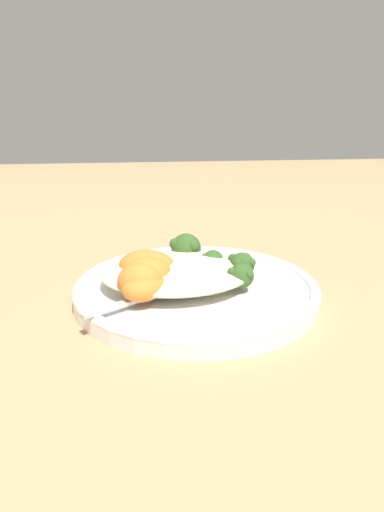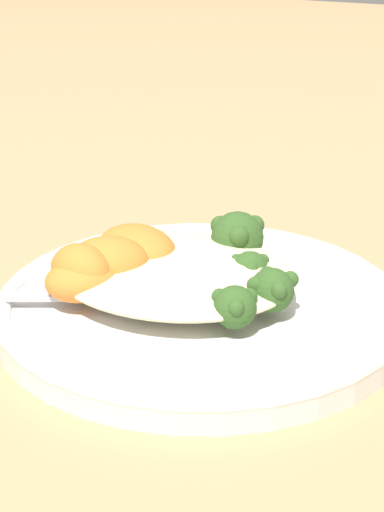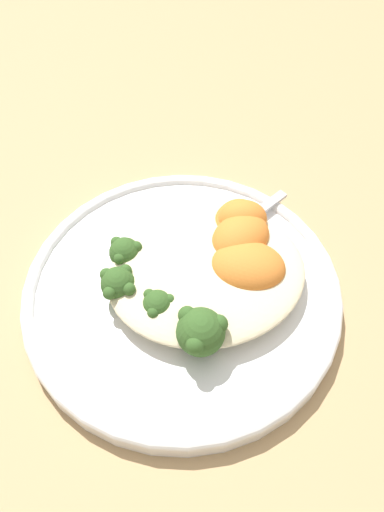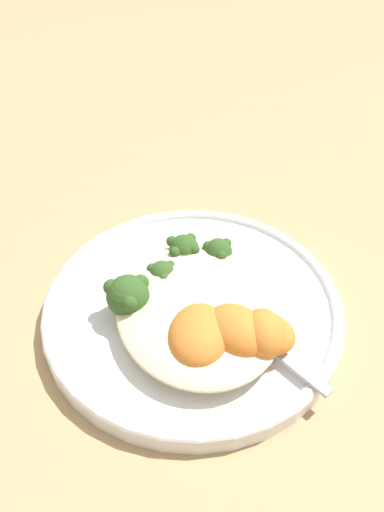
{
  "view_description": "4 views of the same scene",
  "coord_description": "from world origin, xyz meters",
  "views": [
    {
      "loc": [
        -0.07,
        -0.44,
        0.19
      ],
      "look_at": [
        0.01,
        -0.01,
        0.05
      ],
      "focal_mm": 28.0,
      "sensor_mm": 36.0,
      "label": 1
    },
    {
      "loc": [
        0.27,
        -0.48,
        0.27
      ],
      "look_at": [
        0.01,
        -0.0,
        0.05
      ],
      "focal_mm": 60.0,
      "sensor_mm": 36.0,
      "label": 2
    },
    {
      "loc": [
        0.07,
        0.23,
        0.39
      ],
      "look_at": [
        0.0,
        -0.02,
        0.04
      ],
      "focal_mm": 35.0,
      "sensor_mm": 36.0,
      "label": 3
    },
    {
      "loc": [
        -0.29,
        0.06,
        0.37
      ],
      "look_at": [
        0.04,
        -0.01,
        0.06
      ],
      "focal_mm": 35.0,
      "sensor_mm": 36.0,
      "label": 4
    }
  ],
  "objects": [
    {
      "name": "spoon",
      "position": [
        -0.04,
        -0.05,
        0.03
      ],
      "size": [
        0.11,
        0.07,
        0.01
      ],
      "rotation": [
        0.0,
        0.0,
        3.65
      ],
      "color": "#B7B7BC",
      "rests_on": "plate"
    },
    {
      "name": "broccoli_stalk_0",
      "position": [
        0.05,
        -0.04,
        0.03
      ],
      "size": [
        0.09,
        0.04,
        0.03
      ],
      "rotation": [
        0.0,
        0.0,
        -0.29
      ],
      "color": "#9EBC66",
      "rests_on": "plate"
    },
    {
      "name": "sweet_potato_chunk_3",
      "position": [
        -0.04,
        -0.03,
        0.04
      ],
      "size": [
        0.07,
        0.07,
        0.04
      ],
      "primitive_type": "ellipsoid",
      "rotation": [
        0.0,
        0.0,
        3.72
      ],
      "color": "orange",
      "rests_on": "plate"
    },
    {
      "name": "ground_plane",
      "position": [
        0.0,
        0.0,
        0.0
      ],
      "size": [
        4.0,
        4.0,
        0.0
      ],
      "primitive_type": "plane",
      "color": "tan"
    },
    {
      "name": "plate",
      "position": [
        0.02,
        -0.01,
        0.01
      ],
      "size": [
        0.28,
        0.28,
        0.02
      ],
      "color": "white",
      "rests_on": "ground_plane"
    },
    {
      "name": "broccoli_stalk_3",
      "position": [
        0.01,
        0.04,
        0.04
      ],
      "size": [
        0.04,
        0.11,
        0.04
      ],
      "rotation": [
        0.0,
        0.0,
        1.43
      ],
      "color": "#9EBC66",
      "rests_on": "plate"
    },
    {
      "name": "sweet_potato_chunk_2",
      "position": [
        -0.05,
        -0.06,
        0.04
      ],
      "size": [
        0.06,
        0.07,
        0.03
      ],
      "primitive_type": "ellipsoid",
      "rotation": [
        0.0,
        0.0,
        0.89
      ],
      "color": "orange",
      "rests_on": "plate"
    },
    {
      "name": "broccoli_stalk_1",
      "position": [
        0.05,
        -0.02,
        0.03
      ],
      "size": [
        0.1,
        0.04,
        0.03
      ],
      "rotation": [
        0.0,
        0.0,
        0.23
      ],
      "color": "#9EBC66",
      "rests_on": "plate"
    },
    {
      "name": "sweet_potato_chunk_1",
      "position": [
        -0.05,
        -0.05,
        0.04
      ],
      "size": [
        0.05,
        0.04,
        0.04
      ],
      "primitive_type": "ellipsoid",
      "rotation": [
        0.0,
        0.0,
        6.12
      ],
      "color": "orange",
      "rests_on": "plate"
    },
    {
      "name": "sweet_potato_chunk_0",
      "position": [
        -0.04,
        0.0,
        0.04
      ],
      "size": [
        0.08,
        0.07,
        0.03
      ],
      "primitive_type": "ellipsoid",
      "rotation": [
        0.0,
        0.0,
        2.8
      ],
      "color": "orange",
      "rests_on": "plate"
    },
    {
      "name": "quinoa_mound",
      "position": [
        -0.01,
        -0.01,
        0.03
      ],
      "size": [
        0.17,
        0.15,
        0.02
      ],
      "primitive_type": "ellipsoid",
      "color": "beige",
      "rests_on": "plate"
    },
    {
      "name": "broccoli_stalk_2",
      "position": [
        0.03,
        0.0,
        0.03
      ],
      "size": [
        0.06,
        0.07,
        0.03
      ],
      "rotation": [
        0.0,
        0.0,
        0.84
      ],
      "color": "#9EBC66",
      "rests_on": "plate"
    }
  ]
}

